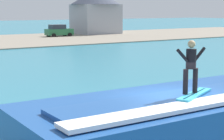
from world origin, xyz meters
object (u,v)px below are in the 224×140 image
object	(u,v)px
surfer	(191,64)
house_gabled_white	(95,9)
wave_crest	(171,116)
car_far_shore	(59,31)
surfboard	(195,94)

from	to	relation	value
surfer	house_gabled_white	xyz separation A→B (m)	(24.61, 47.55, 1.67)
wave_crest	house_gabled_white	world-z (taller)	house_gabled_white
car_far_shore	house_gabled_white	distance (m)	9.38
car_far_shore	house_gabled_white	world-z (taller)	house_gabled_white
surfboard	car_far_shore	bearing A→B (deg)	69.92
surfer	car_far_shore	size ratio (longest dim) A/B	0.42
surfboard	surfer	world-z (taller)	surfer
wave_crest	car_far_shore	world-z (taller)	car_far_shore
surfboard	car_far_shore	distance (m)	47.31
house_gabled_white	car_far_shore	bearing A→B (deg)	-158.79
surfboard	house_gabled_white	size ratio (longest dim) A/B	0.25
house_gabled_white	wave_crest	bearing A→B (deg)	-117.91
surfboard	car_far_shore	world-z (taller)	car_far_shore
wave_crest	surfer	size ratio (longest dim) A/B	6.06
wave_crest	surfboard	size ratio (longest dim) A/B	4.93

